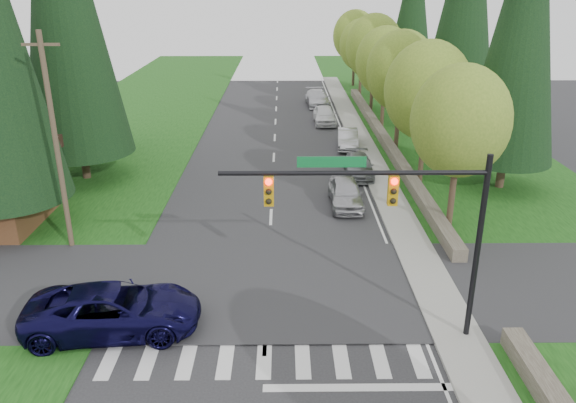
{
  "coord_description": "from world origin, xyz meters",
  "views": [
    {
      "loc": [
        0.66,
        -12.39,
        11.88
      ],
      "look_at": [
        0.88,
        10.66,
        2.8
      ],
      "focal_mm": 35.0,
      "sensor_mm": 36.0,
      "label": 1
    }
  ],
  "objects_px": {
    "suv_navy": "(114,310)",
    "parked_car_e": "(318,98)",
    "parked_car_b": "(359,166)",
    "parked_car_d": "(324,115)",
    "parked_car_a": "(346,193)",
    "parked_car_c": "(348,139)"
  },
  "relations": [
    {
      "from": "suv_navy",
      "to": "parked_car_e",
      "type": "height_order",
      "value": "suv_navy"
    },
    {
      "from": "suv_navy",
      "to": "parked_car_d",
      "type": "xyz_separation_m",
      "value": [
        9.82,
        31.73,
        -0.08
      ]
    },
    {
      "from": "parked_car_a",
      "to": "parked_car_c",
      "type": "height_order",
      "value": "parked_car_a"
    },
    {
      "from": "parked_car_b",
      "to": "parked_car_c",
      "type": "bearing_deg",
      "value": 92.48
    },
    {
      "from": "parked_car_a",
      "to": "parked_car_b",
      "type": "xyz_separation_m",
      "value": [
        1.4,
        5.24,
        -0.12
      ]
    },
    {
      "from": "parked_car_d",
      "to": "parked_car_e",
      "type": "height_order",
      "value": "parked_car_d"
    },
    {
      "from": "parked_car_a",
      "to": "parked_car_b",
      "type": "height_order",
      "value": "parked_car_a"
    },
    {
      "from": "parked_car_c",
      "to": "parked_car_a",
      "type": "bearing_deg",
      "value": -92.17
    },
    {
      "from": "parked_car_e",
      "to": "parked_car_b",
      "type": "bearing_deg",
      "value": -90.02
    },
    {
      "from": "parked_car_b",
      "to": "parked_car_e",
      "type": "relative_size",
      "value": 0.83
    },
    {
      "from": "suv_navy",
      "to": "parked_car_a",
      "type": "distance_m",
      "value": 15.5
    },
    {
      "from": "parked_car_b",
      "to": "parked_car_a",
      "type": "bearing_deg",
      "value": -102.48
    },
    {
      "from": "parked_car_d",
      "to": "parked_car_e",
      "type": "xyz_separation_m",
      "value": [
        -0.17,
        7.66,
        -0.0
      ]
    },
    {
      "from": "suv_navy",
      "to": "parked_car_a",
      "type": "height_order",
      "value": "suv_navy"
    },
    {
      "from": "suv_navy",
      "to": "parked_car_e",
      "type": "xyz_separation_m",
      "value": [
        9.65,
        39.39,
        -0.08
      ]
    },
    {
      "from": "parked_car_a",
      "to": "parked_car_e",
      "type": "height_order",
      "value": "parked_car_e"
    },
    {
      "from": "suv_navy",
      "to": "parked_car_e",
      "type": "relative_size",
      "value": 1.16
    },
    {
      "from": "parked_car_a",
      "to": "parked_car_d",
      "type": "relative_size",
      "value": 0.98
    },
    {
      "from": "suv_navy",
      "to": "parked_car_a",
      "type": "bearing_deg",
      "value": -43.78
    },
    {
      "from": "parked_car_d",
      "to": "parked_car_e",
      "type": "distance_m",
      "value": 7.67
    },
    {
      "from": "parked_car_b",
      "to": "parked_car_d",
      "type": "bearing_deg",
      "value": 97.37
    },
    {
      "from": "parked_car_d",
      "to": "parked_car_e",
      "type": "bearing_deg",
      "value": 90.33
    }
  ]
}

